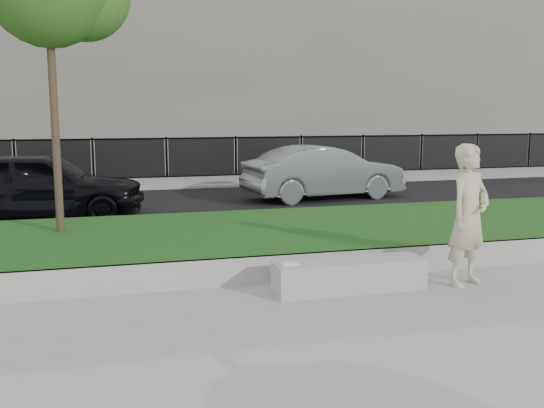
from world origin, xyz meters
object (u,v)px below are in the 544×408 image
object	(u,v)px
car_dark	(42,185)
car_silver	(324,172)
man	(469,215)
stone_bench	(349,275)
book	(289,264)

from	to	relation	value
car_dark	car_silver	distance (m)	7.21
car_silver	man	bearing A→B (deg)	165.35
stone_bench	car_dark	bearing A→B (deg)	123.93
car_dark	car_silver	size ratio (longest dim) A/B	1.01
stone_bench	car_silver	bearing A→B (deg)	72.42
book	car_silver	bearing A→B (deg)	63.49
car_silver	stone_bench	bearing A→B (deg)	153.66
stone_bench	man	size ratio (longest dim) A/B	1.05
man	car_dark	bearing A→B (deg)	110.31
stone_bench	man	world-z (taller)	man
man	car_dark	distance (m)	9.33
man	car_silver	bearing A→B (deg)	62.29
man	book	xyz separation A→B (m)	(-2.57, 0.13, -0.55)
car_silver	car_dark	bearing A→B (deg)	91.44
man	stone_bench	bearing A→B (deg)	153.15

